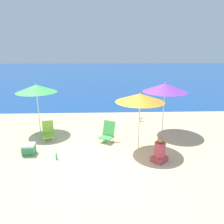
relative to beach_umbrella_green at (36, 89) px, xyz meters
name	(u,v)px	position (x,y,z in m)	size (l,w,h in m)	color
ground_plane	(98,162)	(2.51, -2.74, -1.82)	(60.00, 60.00, 0.00)	#D1BA89
sea_water	(102,73)	(2.51, 22.63, -1.81)	(60.00, 40.00, 0.01)	#19478C
beach_umbrella_green	(36,89)	(0.00, 0.00, 0.00)	(1.63, 1.63, 2.01)	white
beach_umbrella_orange	(140,98)	(3.88, -1.78, -0.02)	(1.64, 1.64, 1.98)	white
beach_umbrella_purple	(165,88)	(5.14, -0.23, 0.04)	(1.80, 1.80, 2.07)	white
beach_chair_lime	(48,131)	(0.56, -0.86, -1.51)	(0.55, 0.66, 0.69)	silver
beach_chair_green	(108,132)	(2.83, -1.14, -1.46)	(0.66, 0.68, 0.76)	silver
person_seated_near	(160,152)	(4.39, -2.75, -1.49)	(0.58, 0.57, 0.81)	#BF3F4C
water_bottle	(56,157)	(1.19, -2.50, -1.73)	(0.06, 0.06, 0.22)	#4CB266
cooler_box	(29,149)	(0.21, -2.10, -1.63)	(0.39, 0.36, 0.36)	#338C59
seagull	(140,118)	(4.44, 1.13, -1.68)	(0.27, 0.11, 0.23)	gold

